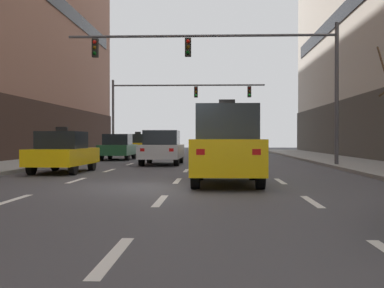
% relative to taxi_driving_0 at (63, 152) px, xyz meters
% --- Properties ---
extents(ground_plane, '(120.00, 120.00, 0.00)m').
position_rel_taxi_driving_0_xyz_m(ground_plane, '(4.61, -5.54, -0.78)').
color(ground_plane, '#424247').
extents(lane_stripe_l1_s3, '(0.16, 2.00, 0.01)m').
position_rel_taxi_driving_0_xyz_m(lane_stripe_l1_s3, '(1.47, -8.54, -0.77)').
color(lane_stripe_l1_s3, silver).
rests_on(lane_stripe_l1_s3, ground).
extents(lane_stripe_l1_s4, '(0.16, 2.00, 0.01)m').
position_rel_taxi_driving_0_xyz_m(lane_stripe_l1_s4, '(1.47, -3.54, -0.77)').
color(lane_stripe_l1_s4, silver).
rests_on(lane_stripe_l1_s4, ground).
extents(lane_stripe_l1_s5, '(0.16, 2.00, 0.01)m').
position_rel_taxi_driving_0_xyz_m(lane_stripe_l1_s5, '(1.47, 1.46, -0.77)').
color(lane_stripe_l1_s5, silver).
rests_on(lane_stripe_l1_s5, ground).
extents(lane_stripe_l1_s6, '(0.16, 2.00, 0.01)m').
position_rel_taxi_driving_0_xyz_m(lane_stripe_l1_s6, '(1.47, 6.46, -0.77)').
color(lane_stripe_l1_s6, silver).
rests_on(lane_stripe_l1_s6, ground).
extents(lane_stripe_l1_s7, '(0.16, 2.00, 0.01)m').
position_rel_taxi_driving_0_xyz_m(lane_stripe_l1_s7, '(1.47, 11.46, -0.77)').
color(lane_stripe_l1_s7, silver).
rests_on(lane_stripe_l1_s7, ground).
extents(lane_stripe_l1_s8, '(0.16, 2.00, 0.01)m').
position_rel_taxi_driving_0_xyz_m(lane_stripe_l1_s8, '(1.47, 16.46, -0.77)').
color(lane_stripe_l1_s8, silver).
rests_on(lane_stripe_l1_s8, ground).
extents(lane_stripe_l1_s9, '(0.16, 2.00, 0.01)m').
position_rel_taxi_driving_0_xyz_m(lane_stripe_l1_s9, '(1.47, 21.46, -0.77)').
color(lane_stripe_l1_s9, silver).
rests_on(lane_stripe_l1_s9, ground).
extents(lane_stripe_l1_s10, '(0.16, 2.00, 0.01)m').
position_rel_taxi_driving_0_xyz_m(lane_stripe_l1_s10, '(1.47, 26.46, -0.77)').
color(lane_stripe_l1_s10, silver).
rests_on(lane_stripe_l1_s10, ground).
extents(lane_stripe_l2_s2, '(0.16, 2.00, 0.01)m').
position_rel_taxi_driving_0_xyz_m(lane_stripe_l2_s2, '(4.61, -13.54, -0.77)').
color(lane_stripe_l2_s2, silver).
rests_on(lane_stripe_l2_s2, ground).
extents(lane_stripe_l2_s3, '(0.16, 2.00, 0.01)m').
position_rel_taxi_driving_0_xyz_m(lane_stripe_l2_s3, '(4.61, -8.54, -0.77)').
color(lane_stripe_l2_s3, silver).
rests_on(lane_stripe_l2_s3, ground).
extents(lane_stripe_l2_s4, '(0.16, 2.00, 0.01)m').
position_rel_taxi_driving_0_xyz_m(lane_stripe_l2_s4, '(4.61, -3.54, -0.77)').
color(lane_stripe_l2_s4, silver).
rests_on(lane_stripe_l2_s4, ground).
extents(lane_stripe_l2_s5, '(0.16, 2.00, 0.01)m').
position_rel_taxi_driving_0_xyz_m(lane_stripe_l2_s5, '(4.61, 1.46, -0.77)').
color(lane_stripe_l2_s5, silver).
rests_on(lane_stripe_l2_s5, ground).
extents(lane_stripe_l2_s6, '(0.16, 2.00, 0.01)m').
position_rel_taxi_driving_0_xyz_m(lane_stripe_l2_s6, '(4.61, 6.46, -0.77)').
color(lane_stripe_l2_s6, silver).
rests_on(lane_stripe_l2_s6, ground).
extents(lane_stripe_l2_s7, '(0.16, 2.00, 0.01)m').
position_rel_taxi_driving_0_xyz_m(lane_stripe_l2_s7, '(4.61, 11.46, -0.77)').
color(lane_stripe_l2_s7, silver).
rests_on(lane_stripe_l2_s7, ground).
extents(lane_stripe_l2_s8, '(0.16, 2.00, 0.01)m').
position_rel_taxi_driving_0_xyz_m(lane_stripe_l2_s8, '(4.61, 16.46, -0.77)').
color(lane_stripe_l2_s8, silver).
rests_on(lane_stripe_l2_s8, ground).
extents(lane_stripe_l2_s9, '(0.16, 2.00, 0.01)m').
position_rel_taxi_driving_0_xyz_m(lane_stripe_l2_s9, '(4.61, 21.46, -0.77)').
color(lane_stripe_l2_s9, silver).
rests_on(lane_stripe_l2_s9, ground).
extents(lane_stripe_l2_s10, '(0.16, 2.00, 0.01)m').
position_rel_taxi_driving_0_xyz_m(lane_stripe_l2_s10, '(4.61, 26.46, -0.77)').
color(lane_stripe_l2_s10, silver).
rests_on(lane_stripe_l2_s10, ground).
extents(lane_stripe_l3_s3, '(0.16, 2.00, 0.01)m').
position_rel_taxi_driving_0_xyz_m(lane_stripe_l3_s3, '(7.75, -8.54, -0.77)').
color(lane_stripe_l3_s3, silver).
rests_on(lane_stripe_l3_s3, ground).
extents(lane_stripe_l3_s4, '(0.16, 2.00, 0.01)m').
position_rel_taxi_driving_0_xyz_m(lane_stripe_l3_s4, '(7.75, -3.54, -0.77)').
color(lane_stripe_l3_s4, silver).
rests_on(lane_stripe_l3_s4, ground).
extents(lane_stripe_l3_s5, '(0.16, 2.00, 0.01)m').
position_rel_taxi_driving_0_xyz_m(lane_stripe_l3_s5, '(7.75, 1.46, -0.77)').
color(lane_stripe_l3_s5, silver).
rests_on(lane_stripe_l3_s5, ground).
extents(lane_stripe_l3_s6, '(0.16, 2.00, 0.01)m').
position_rel_taxi_driving_0_xyz_m(lane_stripe_l3_s6, '(7.75, 6.46, -0.77)').
color(lane_stripe_l3_s6, silver).
rests_on(lane_stripe_l3_s6, ground).
extents(lane_stripe_l3_s7, '(0.16, 2.00, 0.01)m').
position_rel_taxi_driving_0_xyz_m(lane_stripe_l3_s7, '(7.75, 11.46, -0.77)').
color(lane_stripe_l3_s7, silver).
rests_on(lane_stripe_l3_s7, ground).
extents(lane_stripe_l3_s8, '(0.16, 2.00, 0.01)m').
position_rel_taxi_driving_0_xyz_m(lane_stripe_l3_s8, '(7.75, 16.46, -0.77)').
color(lane_stripe_l3_s8, silver).
rests_on(lane_stripe_l3_s8, ground).
extents(lane_stripe_l3_s9, '(0.16, 2.00, 0.01)m').
position_rel_taxi_driving_0_xyz_m(lane_stripe_l3_s9, '(7.75, 21.46, -0.77)').
color(lane_stripe_l3_s9, silver).
rests_on(lane_stripe_l3_s9, ground).
extents(lane_stripe_l3_s10, '(0.16, 2.00, 0.01)m').
position_rel_taxi_driving_0_xyz_m(lane_stripe_l3_s10, '(7.75, 26.46, -0.77)').
color(lane_stripe_l3_s10, silver).
rests_on(lane_stripe_l3_s10, ground).
extents(taxi_driving_0, '(1.84, 4.22, 1.74)m').
position_rel_taxi_driving_0_xyz_m(taxi_driving_0, '(0.00, 0.00, 0.00)').
color(taxi_driving_0, black).
rests_on(taxi_driving_0, ground).
extents(car_driving_1, '(1.94, 4.55, 1.70)m').
position_rel_taxi_driving_0_xyz_m(car_driving_1, '(3.16, 6.07, 0.06)').
color(car_driving_1, black).
rests_on(car_driving_1, ground).
extents(taxi_driving_2, '(1.93, 4.43, 1.83)m').
position_rel_taxi_driving_0_xyz_m(taxi_driving_2, '(-0.24, 20.83, 0.04)').
color(taxi_driving_2, black).
rests_on(taxi_driving_2, ground).
extents(taxi_driving_3, '(1.96, 4.61, 2.41)m').
position_rel_taxi_driving_0_xyz_m(taxi_driving_3, '(6.10, -4.56, 0.33)').
color(taxi_driving_3, black).
rests_on(taxi_driving_3, ground).
extents(car_driving_4, '(1.76, 4.19, 1.57)m').
position_rel_taxi_driving_0_xyz_m(car_driving_4, '(-0.11, 11.71, -0.00)').
color(car_driving_4, black).
rests_on(car_driving_4, ground).
extents(taxi_driving_5, '(2.11, 4.69, 1.92)m').
position_rel_taxi_driving_0_xyz_m(taxi_driving_5, '(6.18, 10.86, 0.08)').
color(taxi_driving_5, black).
rests_on(taxi_driving_5, ground).
extents(traffic_signal_0, '(12.35, 0.35, 6.42)m').
position_rel_taxi_driving_0_xyz_m(traffic_signal_0, '(6.84, 4.20, 4.04)').
color(traffic_signal_0, '#4C4C51').
rests_on(traffic_signal_0, sidewalk_right).
extents(traffic_signal_1, '(11.77, 0.35, 5.69)m').
position_rel_taxi_driving_0_xyz_m(traffic_signal_1, '(2.35, 19.99, 3.57)').
color(traffic_signal_1, '#4C4C51').
rests_on(traffic_signal_1, sidewalk_left).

